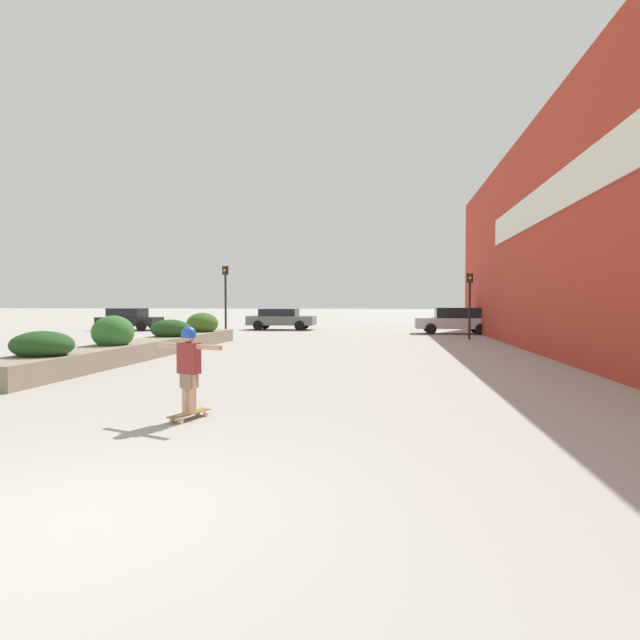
{
  "coord_description": "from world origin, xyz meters",
  "views": [
    {
      "loc": [
        2.46,
        -3.74,
        1.79
      ],
      "look_at": [
        -0.21,
        15.18,
        1.14
      ],
      "focal_mm": 28.0,
      "sensor_mm": 36.0,
      "label": 1
    }
  ],
  "objects": [
    {
      "name": "car_center_left",
      "position": [
        6.19,
        26.02,
        0.79
      ],
      "size": [
        4.44,
        1.86,
        1.52
      ],
      "rotation": [
        0.0,
        0.0,
        1.57
      ],
      "color": "#BCBCC1",
      "rests_on": "ground_plane"
    },
    {
      "name": "ground_plane",
      "position": [
        0.0,
        0.0,
        0.0
      ],
      "size": [
        300.0,
        300.0,
        0.0
      ],
      "primitive_type": "plane",
      "color": "#A3A099"
    },
    {
      "name": "planter_box",
      "position": [
        -5.72,
        12.32,
        0.48
      ],
      "size": [
        1.56,
        14.19,
        1.42
      ],
      "color": "gray",
      "rests_on": "ground_plane"
    },
    {
      "name": "car_leftmost",
      "position": [
        -14.59,
        27.01,
        0.75
      ],
      "size": [
        3.97,
        1.87,
        1.44
      ],
      "rotation": [
        0.0,
        0.0,
        -1.57
      ],
      "color": "black",
      "rests_on": "ground_plane"
    },
    {
      "name": "car_center_right",
      "position": [
        -4.79,
        28.96,
        0.75
      ],
      "size": [
        4.46,
        2.07,
        1.4
      ],
      "rotation": [
        0.0,
        0.0,
        -1.57
      ],
      "color": "slate",
      "rests_on": "ground_plane"
    },
    {
      "name": "traffic_light_left",
      "position": [
        -6.14,
        21.57,
        2.52
      ],
      "size": [
        0.28,
        0.3,
        3.74
      ],
      "color": "black",
      "rests_on": "ground_plane"
    },
    {
      "name": "building_wall_right",
      "position": [
        7.85,
        13.83,
        4.23
      ],
      "size": [
        0.67,
        35.42,
        8.43
      ],
      "color": "#B23323",
      "rests_on": "ground_plane"
    },
    {
      "name": "skateboard",
      "position": [
        -0.6,
        3.53,
        0.07
      ],
      "size": [
        0.46,
        0.81,
        0.1
      ],
      "rotation": [
        0.0,
        0.0,
        -0.35
      ],
      "color": "olive",
      "rests_on": "ground_plane"
    },
    {
      "name": "skateboarder",
      "position": [
        -0.6,
        3.53,
        0.91
      ],
      "size": [
        1.2,
        0.5,
        1.33
      ],
      "rotation": [
        0.0,
        0.0,
        -0.35
      ],
      "color": "tan",
      "rests_on": "skateboard"
    },
    {
      "name": "traffic_light_right",
      "position": [
        6.34,
        21.6,
        2.23
      ],
      "size": [
        0.28,
        0.3,
        3.25
      ],
      "color": "black",
      "rests_on": "ground_plane"
    }
  ]
}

